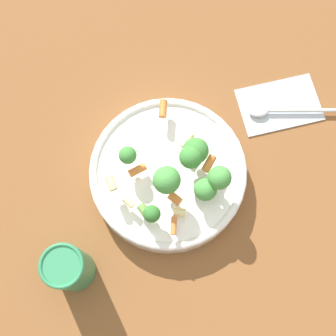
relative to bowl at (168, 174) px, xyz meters
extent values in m
plane|color=brown|center=(0.00, 0.00, -0.03)|extent=(3.00, 3.00, 0.00)
cylinder|color=white|center=(0.00, 0.00, -0.01)|extent=(0.27, 0.27, 0.04)
torus|color=white|center=(0.00, 0.00, 0.02)|extent=(0.27, 0.27, 0.01)
cylinder|color=#8CB766|center=(-0.06, -0.04, 0.03)|extent=(0.01, 0.01, 0.02)
sphere|color=#479342|center=(-0.06, -0.04, 0.06)|extent=(0.04, 0.04, 0.04)
cylinder|color=#8CB766|center=(0.00, -0.05, 0.04)|extent=(0.01, 0.01, 0.01)
sphere|color=#3D8438|center=(0.00, -0.05, 0.07)|extent=(0.04, 0.04, 0.04)
cylinder|color=#8CB766|center=(-0.01, -0.04, 0.05)|extent=(0.01, 0.01, 0.02)
sphere|color=#3D8438|center=(-0.01, -0.04, 0.07)|extent=(0.04, 0.04, 0.04)
cylinder|color=#8CB766|center=(-0.03, 0.01, 0.05)|extent=(0.02, 0.02, 0.02)
sphere|color=#479342|center=(-0.03, 0.01, 0.08)|extent=(0.04, 0.04, 0.04)
cylinder|color=#8CB766|center=(-0.06, -0.06, 0.05)|extent=(0.01, 0.01, 0.01)
sphere|color=#479342|center=(-0.06, -0.06, 0.07)|extent=(0.04, 0.04, 0.04)
cylinder|color=#8CB766|center=(0.04, 0.05, 0.05)|extent=(0.01, 0.01, 0.01)
sphere|color=#3D8438|center=(0.04, 0.05, 0.06)|extent=(0.03, 0.03, 0.03)
cylinder|color=#8CB766|center=(-0.06, 0.05, 0.03)|extent=(0.01, 0.01, 0.01)
sphere|color=#33722D|center=(-0.06, 0.05, 0.05)|extent=(0.03, 0.03, 0.03)
cylinder|color=beige|center=(0.03, -0.05, 0.04)|extent=(0.03, 0.03, 0.01)
cylinder|color=orange|center=(0.10, -0.03, 0.04)|extent=(0.03, 0.02, 0.01)
cylinder|color=beige|center=(-0.07, 0.01, 0.04)|extent=(0.02, 0.02, 0.01)
cylinder|color=#729E4C|center=(-0.05, 0.06, 0.04)|extent=(0.03, 0.02, 0.01)
cylinder|color=orange|center=(0.02, 0.05, 0.04)|extent=(0.02, 0.03, 0.01)
cylinder|color=orange|center=(-0.05, 0.01, 0.04)|extent=(0.03, 0.02, 0.01)
cylinder|color=beige|center=(0.01, 0.09, 0.06)|extent=(0.02, 0.01, 0.01)
cylinder|color=orange|center=(-0.02, -0.06, 0.05)|extent=(0.03, 0.03, 0.01)
cylinder|color=orange|center=(-0.09, 0.03, 0.04)|extent=(0.03, 0.02, 0.01)
cylinder|color=beige|center=(-0.03, 0.08, 0.04)|extent=(0.02, 0.02, 0.01)
cylinder|color=#2D7F51|center=(-0.09, 0.20, 0.03)|extent=(0.07, 0.07, 0.11)
torus|color=#2D7F51|center=(-0.09, 0.20, 0.09)|extent=(0.07, 0.07, 0.01)
cube|color=#B2BCC6|center=(0.05, -0.24, -0.02)|extent=(0.12, 0.16, 0.01)
cylinder|color=silver|center=(0.01, -0.29, -0.02)|extent=(0.07, 0.15, 0.01)
ellipsoid|color=silver|center=(0.05, -0.20, -0.02)|extent=(0.04, 0.04, 0.01)
camera|label=1|loc=(-0.19, 0.08, 0.77)|focal=50.00mm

